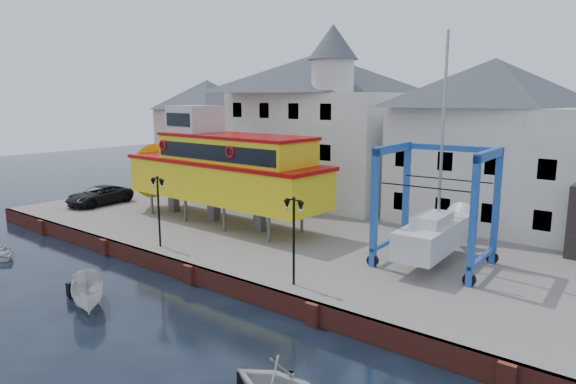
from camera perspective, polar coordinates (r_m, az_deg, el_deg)
The scene contains 12 objects.
ground at distance 27.93m, azimuth -10.82°, elevation -9.92°, with size 140.00×140.00×0.00m, color black.
hardstanding at distance 35.51m, azimuth 2.79°, elevation -4.46°, with size 44.00×22.00×1.00m, color slate.
quay_wall at distance 27.82m, azimuth -10.69°, elevation -8.90°, with size 44.00×0.47×1.00m.
building_pink at distance 51.73m, azimuth -8.88°, elevation 6.48°, with size 8.00×7.00×10.30m.
building_white_main at distance 43.22m, azimuth 3.42°, elevation 7.41°, with size 14.00×8.30×14.00m.
building_white_right at distance 37.61m, azimuth 21.54°, elevation 5.10°, with size 12.00×8.00×11.20m.
lamp_post_left at distance 30.58m, azimuth -14.25°, elevation -0.16°, with size 1.12×0.32×4.20m.
lamp_post_right at distance 23.52m, azimuth 0.65°, elevation -2.98°, with size 1.12×0.32×4.20m.
tour_boat at distance 36.31m, azimuth -8.38°, elevation 2.71°, with size 18.65×4.91×8.07m.
travel_lift at distance 28.30m, azimuth 16.47°, elevation -3.55°, with size 5.79×7.98×11.90m.
van at distance 44.65m, azimuth -20.24°, elevation -0.35°, with size 2.51×5.44×1.51m, color black.
motorboat_a at distance 26.45m, azimuth -21.23°, elevation -11.65°, with size 1.47×3.90×1.51m, color silver.
Camera 1 is at (20.11, -16.80, 9.65)m, focal length 32.00 mm.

